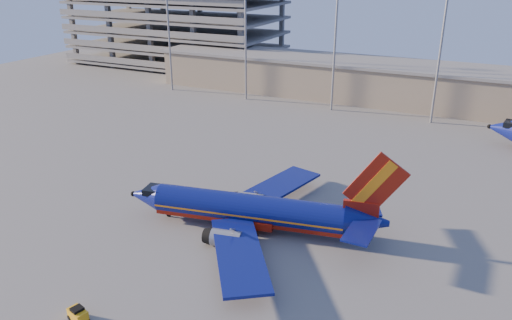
# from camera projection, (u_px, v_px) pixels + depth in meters

# --- Properties ---
(ground) EXTENTS (220.00, 220.00, 0.00)m
(ground) POSITION_uv_depth(u_px,v_px,m) (257.00, 205.00, 63.92)
(ground) COLOR slate
(ground) RESTS_ON ground
(terminal_building) EXTENTS (122.00, 16.00, 8.50)m
(terminal_building) POSITION_uv_depth(u_px,v_px,m) (417.00, 85.00, 106.67)
(terminal_building) COLOR gray
(terminal_building) RESTS_ON ground
(parking_garage) EXTENTS (62.00, 32.00, 21.40)m
(parking_garage) POSITION_uv_depth(u_px,v_px,m) (177.00, 24.00, 146.46)
(parking_garage) COLOR slate
(parking_garage) RESTS_ON ground
(light_mast_row) EXTENTS (101.60, 1.60, 28.65)m
(light_mast_row) POSITION_uv_depth(u_px,v_px,m) (387.00, 26.00, 93.74)
(light_mast_row) COLOR gray
(light_mast_row) RESTS_ON ground
(aircraft_main) EXTENTS (32.07, 30.58, 10.94)m
(aircraft_main) POSITION_uv_depth(u_px,v_px,m) (255.00, 210.00, 57.45)
(aircraft_main) COLOR navy
(aircraft_main) RESTS_ON ground
(baggage_tug) EXTENTS (2.10, 1.59, 1.34)m
(baggage_tug) POSITION_uv_depth(u_px,v_px,m) (78.00, 314.00, 43.15)
(baggage_tug) COLOR #F5AB15
(baggage_tug) RESTS_ON ground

